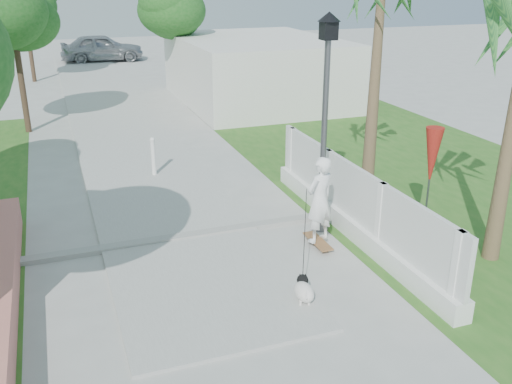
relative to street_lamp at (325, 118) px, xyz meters
name	(u,v)px	position (x,y,z in m)	size (l,w,h in m)	color
path_strip	(106,101)	(-2.90, 14.50, -2.40)	(3.20, 36.00, 0.06)	#B7B7B2
curb	(181,237)	(-2.90, 0.50, -2.38)	(6.50, 0.25, 0.10)	#999993
grass_right	(414,171)	(4.10, 2.50, -2.42)	(8.00, 20.00, 0.01)	#2A611E
lattice_fence	(353,211)	(0.50, -0.50, -1.88)	(0.35, 7.00, 1.50)	white
building_right	(256,70)	(3.10, 12.50, -1.13)	(6.00, 8.00, 2.60)	silver
street_lamp	(325,118)	(0.00, 0.00, 0.00)	(0.44, 0.44, 4.44)	#59595E
bollard	(153,156)	(-2.70, 4.50, -1.84)	(0.14, 0.14, 1.09)	white
patio_umbrella	(432,158)	(1.90, -1.00, -0.74)	(0.36, 0.36, 2.30)	#59595E
tree_path_left	(12,15)	(-5.88, 10.48, 1.39)	(3.40, 3.40, 5.23)	#4C3826
tree_path_right	(177,13)	(0.32, 14.48, 1.07)	(3.00, 3.00, 4.79)	#4C3826
tree_path_far	(24,1)	(-5.68, 20.48, 1.39)	(3.20, 3.20, 5.17)	#4C3826
palm_far	(381,4)	(1.70, 1.00, 2.06)	(1.80, 1.80, 5.30)	brown
skateboarder	(307,223)	(-0.92, -1.29, -1.60)	(1.53, 2.11, 1.86)	#96643C
dog	(304,290)	(-1.54, -2.54, -2.18)	(0.42, 0.63, 0.45)	white
parked_car	(102,48)	(-1.79, 26.18, -1.61)	(1.93, 4.81, 1.64)	#95969C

